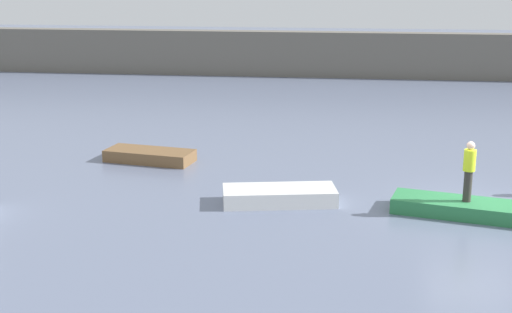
% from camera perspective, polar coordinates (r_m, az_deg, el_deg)
% --- Properties ---
extents(ground_plane, '(120.00, 120.00, 0.00)m').
position_cam_1_polar(ground_plane, '(20.56, 17.21, -4.16)').
color(ground_plane, slate).
extents(embankment_wall, '(80.00, 1.20, 2.70)m').
position_cam_1_polar(embankment_wall, '(43.94, 12.21, 7.89)').
color(embankment_wall, '#666056').
rests_on(embankment_wall, ground_plane).
extents(rowboat_brown, '(3.17, 1.70, 0.40)m').
position_cam_1_polar(rowboat_brown, '(24.77, -8.49, 0.07)').
color(rowboat_brown, brown).
rests_on(rowboat_brown, ground_plane).
extents(rowboat_white, '(3.36, 1.83, 0.45)m').
position_cam_1_polar(rowboat_white, '(20.19, 1.88, -3.15)').
color(rowboat_white, white).
rests_on(rowboat_white, ground_plane).
extents(rowboat_green, '(4.05, 2.04, 0.40)m').
position_cam_1_polar(rowboat_green, '(20.02, 16.43, -4.00)').
color(rowboat_green, '#2D7F47').
rests_on(rowboat_green, ground_plane).
extents(person_hiviz_shirt, '(0.32, 0.32, 1.65)m').
position_cam_1_polar(person_hiviz_shirt, '(19.70, 16.67, -0.92)').
color(person_hiviz_shirt, '#38332D').
rests_on(person_hiviz_shirt, rowboat_green).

